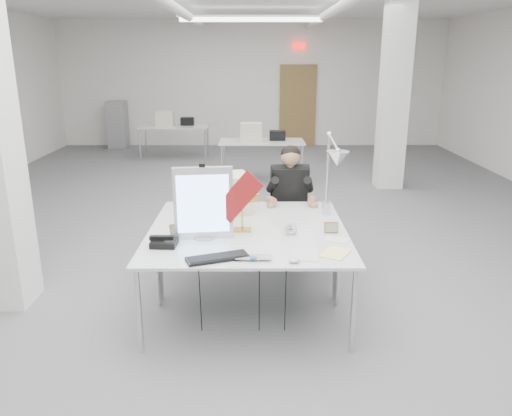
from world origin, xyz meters
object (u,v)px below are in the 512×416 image
at_px(monitor, 203,203).
at_px(office_chair, 289,212).
at_px(desk_main, 247,248).
at_px(seated_person, 290,185).
at_px(bankers_lamp, 242,213).
at_px(architect_lamp, 332,171).
at_px(laptop, 253,260).
at_px(desk_phone, 164,243).
at_px(beige_monitor, 229,193).

bearing_deg(monitor, office_chair, 52.24).
distance_m(desk_main, monitor, 0.54).
relative_size(seated_person, bankers_lamp, 2.56).
bearing_deg(architect_lamp, seated_person, 119.26).
xyz_separation_m(desk_main, laptop, (0.05, -0.31, 0.02)).
height_order(office_chair, bankers_lamp, office_chair).
xyz_separation_m(office_chair, desk_phone, (-1.15, -1.56, 0.22)).
distance_m(desk_main, desk_phone, 0.69).
bearing_deg(office_chair, beige_monitor, -140.21).
bearing_deg(desk_phone, laptop, -21.24).
relative_size(monitor, desk_phone, 2.99).
relative_size(desk_main, monitor, 2.85).
bearing_deg(office_chair, architect_lamp, -72.95).
distance_m(seated_person, bankers_lamp, 1.24).
xyz_separation_m(monitor, architect_lamp, (1.16, 0.46, 0.18)).
bearing_deg(bankers_lamp, desk_phone, -168.20).
bearing_deg(monitor, architect_lamp, 15.35).
bearing_deg(seated_person, desk_main, -109.39).
height_order(desk_main, architect_lamp, architect_lamp).
distance_m(desk_main, office_chair, 1.66).
height_order(office_chair, architect_lamp, architect_lamp).
relative_size(desk_main, laptop, 6.40).
bearing_deg(desk_main, bankers_lamp, 96.66).
relative_size(laptop, bankers_lamp, 0.83).
xyz_separation_m(seated_person, bankers_lamp, (-0.51, -1.13, 0.02)).
bearing_deg(seated_person, monitor, -125.03).
xyz_separation_m(laptop, beige_monitor, (-0.25, 1.30, 0.18)).
bearing_deg(seated_person, laptop, -105.07).
distance_m(desk_main, seated_person, 1.61).
xyz_separation_m(monitor, beige_monitor, (0.18, 0.77, -0.12)).
distance_m(laptop, architect_lamp, 1.32).
distance_m(laptop, beige_monitor, 1.33).
bearing_deg(laptop, beige_monitor, 101.97).
xyz_separation_m(laptop, architect_lamp, (0.73, 0.99, 0.48)).
relative_size(beige_monitor, architect_lamp, 0.42).
distance_m(office_chair, monitor, 1.68).
bearing_deg(laptop, seated_person, 78.55).
bearing_deg(monitor, bankers_lamp, 23.34).
xyz_separation_m(laptop, bankers_lamp, (-0.10, 0.72, 0.16)).
distance_m(desk_main, beige_monitor, 1.02).
relative_size(desk_phone, beige_monitor, 0.51).
xyz_separation_m(monitor, desk_phone, (-0.32, -0.19, -0.29)).
distance_m(monitor, bankers_lamp, 0.40).
bearing_deg(laptop, office_chair, 78.87).
bearing_deg(desk_phone, architect_lamp, 26.88).
bearing_deg(bankers_lamp, beige_monitor, 85.71).
height_order(office_chair, laptop, office_chair).
relative_size(seated_person, architect_lamp, 0.88).
bearing_deg(desk_main, beige_monitor, 101.35).
relative_size(monitor, bankers_lamp, 1.86).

